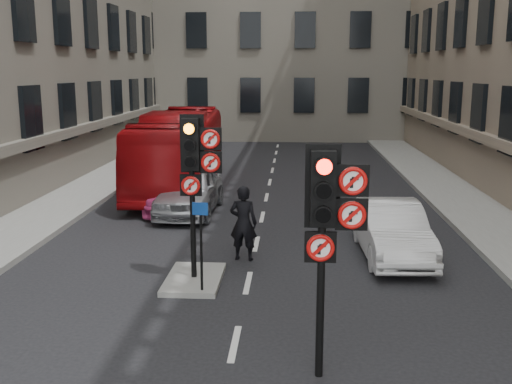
# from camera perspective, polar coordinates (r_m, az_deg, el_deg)

# --- Properties ---
(pavement_left) EXTENTS (3.00, 50.00, 0.16)m
(pavement_left) POSITION_cam_1_polar(r_m,az_deg,el_deg) (21.64, -18.67, -1.14)
(pavement_left) COLOR gray
(pavement_left) RESTS_ON ground
(pavement_right) EXTENTS (3.00, 50.00, 0.16)m
(pavement_right) POSITION_cam_1_polar(r_m,az_deg,el_deg) (20.98, 20.80, -1.67)
(pavement_right) COLOR gray
(pavement_right) RESTS_ON ground
(centre_island) EXTENTS (1.20, 2.00, 0.12)m
(centre_island) POSITION_cam_1_polar(r_m,az_deg,el_deg) (13.50, -5.91, -8.24)
(centre_island) COLOR gray
(centre_island) RESTS_ON ground
(signal_near) EXTENTS (0.91, 0.40, 3.58)m
(signal_near) POSITION_cam_1_polar(r_m,az_deg,el_deg) (8.76, 6.91, -2.00)
(signal_near) COLOR black
(signal_near) RESTS_ON ground
(signal_far) EXTENTS (0.91, 0.40, 3.58)m
(signal_far) POSITION_cam_1_polar(r_m,az_deg,el_deg) (12.82, -5.78, 2.91)
(signal_far) COLOR black
(signal_far) RESTS_ON centre_island
(car_silver) EXTENTS (1.89, 4.50, 1.52)m
(car_silver) POSITION_cam_1_polar(r_m,az_deg,el_deg) (19.65, -6.32, 0.20)
(car_silver) COLOR #A8AAAF
(car_silver) RESTS_ON ground
(car_white) EXTENTS (1.64, 4.24, 1.38)m
(car_white) POSITION_cam_1_polar(r_m,az_deg,el_deg) (15.36, 12.77, -3.54)
(car_white) COLOR silver
(car_white) RESTS_ON ground
(car_pink) EXTENTS (2.04, 4.65, 1.33)m
(car_pink) POSITION_cam_1_polar(r_m,az_deg,el_deg) (20.47, -7.33, 0.36)
(car_pink) COLOR #C93B7D
(car_pink) RESTS_ON ground
(bus_red) EXTENTS (3.13, 11.00, 3.03)m
(bus_red) POSITION_cam_1_polar(r_m,az_deg,el_deg) (23.89, -7.25, 4.04)
(bus_red) COLOR maroon
(bus_red) RESTS_ON ground
(motorcycle) EXTENTS (0.65, 1.83, 1.08)m
(motorcycle) POSITION_cam_1_polar(r_m,az_deg,el_deg) (17.48, 6.54, -1.99)
(motorcycle) COLOR black
(motorcycle) RESTS_ON ground
(motorcyclist) EXTENTS (0.74, 0.54, 1.87)m
(motorcyclist) POSITION_cam_1_polar(r_m,az_deg,el_deg) (14.67, -1.21, -2.97)
(motorcyclist) COLOR black
(motorcyclist) RESTS_ON ground
(info_sign) EXTENTS (0.32, 0.11, 1.88)m
(info_sign) POSITION_cam_1_polar(r_m,az_deg,el_deg) (12.29, -5.27, -4.00)
(info_sign) COLOR black
(info_sign) RESTS_ON centre_island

